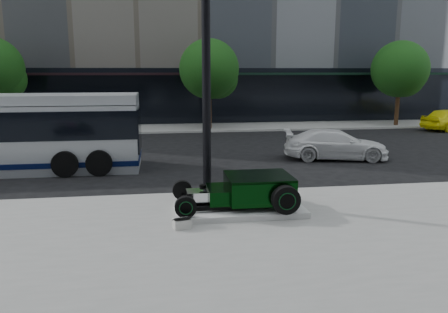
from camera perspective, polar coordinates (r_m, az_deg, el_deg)
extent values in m
plane|color=black|center=(15.64, -0.07, -2.94)|extent=(120.00, 120.00, 0.00)
cube|color=gray|center=(29.33, -4.07, 3.77)|extent=(70.00, 4.00, 0.12)
cube|color=black|center=(32.22, -22.61, 7.07)|extent=(22.00, 0.50, 4.00)
cube|color=black|center=(34.77, 17.67, 7.63)|extent=(24.00, 0.50, 4.00)
cube|color=black|center=(31.59, -23.09, 9.89)|extent=(22.00, 1.60, 0.15)
cube|color=black|center=(34.18, 18.27, 10.24)|extent=(24.00, 1.60, 0.15)
sphere|color=#13380F|center=(29.77, -26.79, 9.03)|extent=(2.60, 2.60, 2.60)
cylinder|color=black|center=(28.29, -1.92, 6.29)|extent=(0.28, 0.28, 2.60)
sphere|color=#13380F|center=(28.19, -1.95, 11.36)|extent=(3.80, 3.80, 3.80)
sphere|color=#13380F|center=(28.57, -0.80, 10.16)|extent=(2.60, 2.60, 2.60)
cylinder|color=black|center=(32.45, 21.68, 6.14)|extent=(0.28, 0.28, 2.60)
sphere|color=#13380F|center=(32.36, 22.00, 10.54)|extent=(3.80, 3.80, 3.80)
sphere|color=#13380F|center=(32.93, 22.57, 9.45)|extent=(2.60, 2.60, 2.60)
cube|color=silver|center=(11.75, 1.88, -6.75)|extent=(3.40, 1.80, 0.15)
cube|color=black|center=(11.27, 2.30, -6.59)|extent=(3.00, 0.08, 0.10)
cube|color=black|center=(12.12, 1.51, -5.31)|extent=(3.00, 0.08, 0.10)
cube|color=black|center=(11.71, 4.56, -4.16)|extent=(1.70, 1.45, 0.62)
cube|color=black|center=(11.62, 4.58, -2.59)|extent=(1.70, 1.45, 0.06)
cube|color=black|center=(11.55, -0.80, -4.96)|extent=(0.55, 1.05, 0.38)
cube|color=silver|center=(11.50, -3.53, -5.30)|extent=(0.55, 0.55, 0.34)
cylinder|color=black|center=(11.44, -2.79, -3.98)|extent=(0.18, 0.18, 0.10)
cylinder|color=black|center=(11.52, -5.26, -5.93)|extent=(0.06, 1.55, 0.06)
cylinder|color=black|center=(11.07, 8.08, -5.63)|extent=(0.72, 0.24, 0.72)
cylinder|color=black|center=(10.95, 8.26, -5.82)|extent=(0.37, 0.02, 0.37)
torus|color=#0B3C19|center=(10.94, 8.28, -5.83)|extent=(0.44, 0.02, 0.44)
cylinder|color=black|center=(12.64, 5.90, -3.45)|extent=(0.72, 0.24, 0.72)
cylinder|color=black|center=(12.76, 5.76, -3.31)|extent=(0.37, 0.02, 0.37)
torus|color=#0B3C19|center=(12.77, 5.75, -3.30)|extent=(0.44, 0.02, 0.44)
cylinder|color=black|center=(10.74, -5.03, -6.58)|extent=(0.54, 0.16, 0.54)
cylinder|color=black|center=(10.66, -5.00, -6.72)|extent=(0.28, 0.02, 0.28)
torus|color=#0B3C19|center=(10.65, -5.00, -6.74)|extent=(0.34, 0.02, 0.34)
cylinder|color=black|center=(12.23, -5.48, -4.38)|extent=(0.54, 0.16, 0.54)
cylinder|color=black|center=(12.32, -5.50, -4.27)|extent=(0.28, 0.02, 0.28)
torus|color=#0B3C19|center=(12.33, -5.51, -4.26)|extent=(0.34, 0.02, 0.34)
cube|color=silver|center=(10.54, -5.54, -8.71)|extent=(0.46, 0.38, 0.22)
cube|color=black|center=(10.50, -5.55, -8.07)|extent=(0.45, 0.37, 0.15)
cylinder|color=black|center=(12.32, -2.34, 12.82)|extent=(0.24, 0.24, 8.09)
cylinder|color=black|center=(12.82, -2.20, -5.09)|extent=(0.44, 0.44, 0.20)
cube|color=black|center=(17.60, -11.01, 3.58)|extent=(0.06, 2.30, 1.70)
cylinder|color=black|center=(16.83, -20.04, -0.94)|extent=(0.96, 0.28, 0.96)
cylinder|color=black|center=(19.34, -18.54, 0.66)|extent=(0.96, 0.28, 0.96)
cylinder|color=black|center=(16.63, -15.99, -0.83)|extent=(0.96, 0.28, 0.96)
cylinder|color=black|center=(19.16, -15.01, 0.76)|extent=(0.96, 0.28, 0.96)
imported|color=white|center=(19.65, 14.37, 1.54)|extent=(4.73, 2.69, 1.29)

